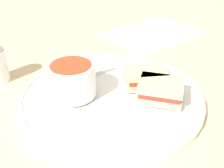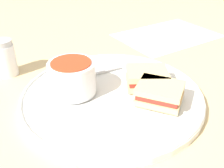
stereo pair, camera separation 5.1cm
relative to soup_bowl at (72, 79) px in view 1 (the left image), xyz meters
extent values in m
plane|color=#D1B27F|center=(-0.03, -0.07, -0.05)|extent=(2.40, 2.40, 0.00)
cylinder|color=white|center=(-0.03, -0.07, -0.04)|extent=(0.36, 0.36, 0.01)
torus|color=white|center=(-0.03, -0.07, -0.04)|extent=(0.36, 0.36, 0.01)
cylinder|color=white|center=(0.00, 0.00, -0.03)|extent=(0.05, 0.05, 0.01)
cylinder|color=white|center=(0.00, 0.00, 0.00)|extent=(0.09, 0.09, 0.06)
cylinder|color=red|center=(0.00, 0.00, 0.03)|extent=(0.08, 0.08, 0.01)
cube|color=silver|center=(0.06, -0.09, -0.03)|extent=(0.02, 0.08, 0.00)
ellipsoid|color=silver|center=(0.05, -0.04, -0.03)|extent=(0.03, 0.04, 0.01)
cube|color=#DBBC7F|center=(-0.09, -0.15, -0.03)|extent=(0.11, 0.11, 0.01)
cube|color=#B72D23|center=(-0.09, -0.15, -0.02)|extent=(0.10, 0.10, 0.01)
cube|color=#DBBC7F|center=(-0.09, -0.15, 0.00)|extent=(0.11, 0.11, 0.01)
cube|color=#DBBC7F|center=(-0.02, -0.15, -0.03)|extent=(0.09, 0.10, 0.01)
cube|color=#B72D23|center=(-0.02, -0.15, -0.02)|extent=(0.08, 0.09, 0.01)
cube|color=#DBBC7F|center=(-0.02, -0.15, 0.00)|extent=(0.09, 0.10, 0.01)
cube|color=white|center=(0.26, -0.36, -0.05)|extent=(0.28, 0.35, 0.00)
camera|label=1|loc=(-0.42, 0.12, 0.25)|focal=42.00mm
camera|label=2|loc=(-0.44, 0.07, 0.25)|focal=42.00mm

